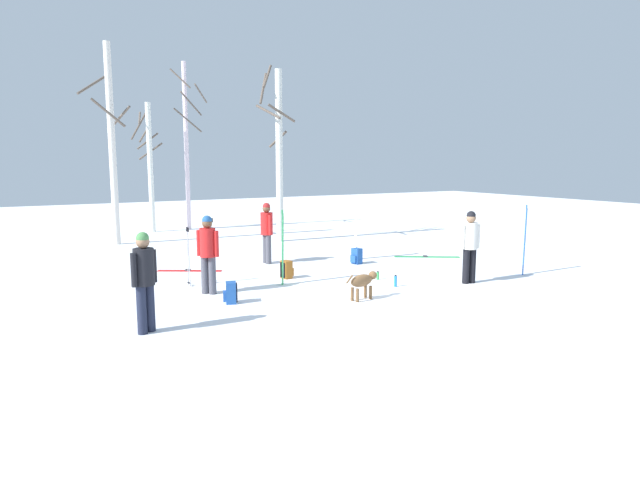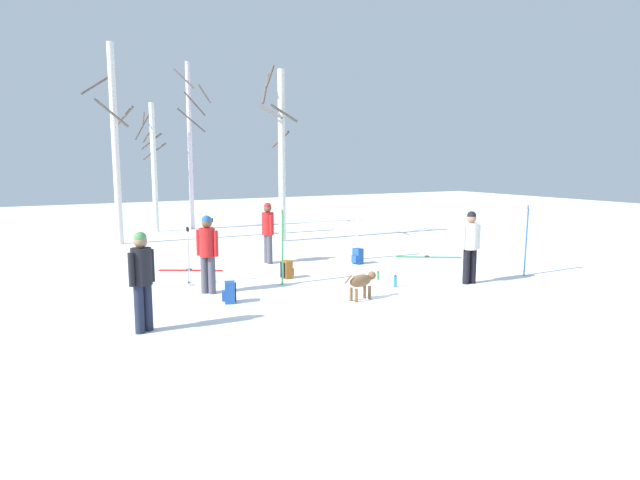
% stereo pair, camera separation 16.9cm
% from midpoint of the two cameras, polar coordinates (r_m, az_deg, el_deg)
% --- Properties ---
extents(ground_plane, '(60.00, 60.00, 0.00)m').
position_cam_midpoint_polar(ground_plane, '(11.67, 6.85, -6.06)').
color(ground_plane, white).
extents(person_0, '(0.46, 0.34, 1.72)m').
position_cam_midpoint_polar(person_0, '(9.61, -17.58, -3.51)').
color(person_0, '#1E2338').
rests_on(person_0, ground_plane).
extents(person_1, '(0.34, 0.52, 1.72)m').
position_cam_midpoint_polar(person_1, '(15.39, -5.14, 1.17)').
color(person_1, '#4C4C56').
rests_on(person_1, ground_plane).
extents(person_2, '(0.52, 0.34, 1.72)m').
position_cam_midpoint_polar(person_2, '(13.28, 15.76, -0.25)').
color(person_2, black).
rests_on(person_2, ground_plane).
extents(person_3, '(0.39, 0.40, 1.72)m').
position_cam_midpoint_polar(person_3, '(12.06, -11.26, -0.94)').
color(person_3, '#4C4C56').
rests_on(person_3, ground_plane).
extents(dog, '(0.89, 0.34, 0.57)m').
position_cam_midpoint_polar(dog, '(11.44, 4.81, -4.33)').
color(dog, brown).
rests_on(dog, ground_plane).
extents(ski_pair_planted_0, '(0.03, 0.22, 1.84)m').
position_cam_midpoint_polar(ski_pair_planted_0, '(15.94, 4.21, 1.19)').
color(ski_pair_planted_0, white).
rests_on(ski_pair_planted_0, ground_plane).
extents(ski_pair_planted_1, '(0.23, 0.15, 1.78)m').
position_cam_midpoint_polar(ski_pair_planted_1, '(14.74, 20.99, -0.05)').
color(ski_pair_planted_1, blue).
rests_on(ski_pair_planted_1, ground_plane).
extents(ski_pair_planted_2, '(0.15, 0.19, 1.76)m').
position_cam_midpoint_polar(ski_pair_planted_2, '(12.74, -3.55, -0.79)').
color(ski_pair_planted_2, green).
rests_on(ski_pair_planted_2, ground_plane).
extents(ski_pair_lying_0, '(1.73, 1.18, 0.05)m').
position_cam_midpoint_polar(ski_pair_lying_0, '(16.73, 11.51, -1.75)').
color(ski_pair_lying_0, green).
rests_on(ski_pair_lying_0, ground_plane).
extents(ski_pair_lying_1, '(1.54, 1.01, 0.05)m').
position_cam_midpoint_polar(ski_pair_lying_1, '(14.81, -13.02, -3.10)').
color(ski_pair_lying_1, red).
rests_on(ski_pair_lying_1, ground_plane).
extents(ski_poles_0, '(0.07, 0.20, 1.37)m').
position_cam_midpoint_polar(ski_poles_0, '(12.95, -13.18, -1.47)').
color(ski_poles_0, '#B2B2BC').
rests_on(ski_poles_0, ground_plane).
extents(ski_poles_1, '(0.07, 0.27, 1.54)m').
position_cam_midpoint_polar(ski_poles_1, '(13.23, -10.82, -0.81)').
color(ski_poles_1, '#B2B2BC').
rests_on(ski_poles_1, ground_plane).
extents(backpack_0, '(0.33, 0.31, 0.44)m').
position_cam_midpoint_polar(backpack_0, '(11.32, -8.99, -5.44)').
color(backpack_0, '#1E4C99').
rests_on(backpack_0, ground_plane).
extents(backpack_1, '(0.31, 0.29, 0.44)m').
position_cam_midpoint_polar(backpack_1, '(13.51, -3.12, -3.10)').
color(backpack_1, '#99591E').
rests_on(backpack_1, ground_plane).
extents(backpack_2, '(0.31, 0.29, 0.44)m').
position_cam_midpoint_polar(backpack_2, '(15.38, 4.26, -1.71)').
color(backpack_2, '#1E4C99').
rests_on(backpack_2, ground_plane).
extents(water_bottle_0, '(0.06, 0.06, 0.21)m').
position_cam_midpoint_polar(water_bottle_0, '(13.43, 6.42, -3.72)').
color(water_bottle_0, green).
rests_on(water_bottle_0, ground_plane).
extents(water_bottle_1, '(0.07, 0.07, 0.27)m').
position_cam_midpoint_polar(water_bottle_1, '(12.72, 8.23, -4.28)').
color(water_bottle_1, '#1E72BF').
rests_on(water_bottle_1, ground_plane).
extents(birch_tree_0, '(1.65, 1.68, 6.77)m').
position_cam_midpoint_polar(birch_tree_0, '(20.07, -20.35, 9.50)').
color(birch_tree_0, silver).
rests_on(birch_tree_0, ground_plane).
extents(birch_tree_1, '(1.31, 0.95, 5.15)m').
position_cam_midpoint_polar(birch_tree_1, '(23.19, -16.76, 7.58)').
color(birch_tree_1, silver).
rests_on(birch_tree_1, ground_plane).
extents(birch_tree_2, '(1.62, 1.17, 6.86)m').
position_cam_midpoint_polar(birch_tree_2, '(23.59, -13.15, 9.80)').
color(birch_tree_2, silver).
rests_on(birch_tree_2, ground_plane).
extents(birch_tree_3, '(1.23, 1.54, 6.22)m').
position_cam_midpoint_polar(birch_tree_3, '(19.53, -3.85, 9.20)').
color(birch_tree_3, silver).
rests_on(birch_tree_3, ground_plane).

